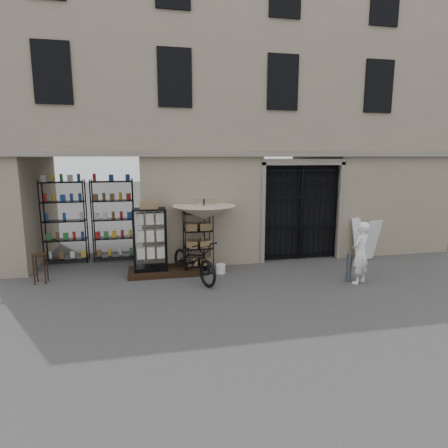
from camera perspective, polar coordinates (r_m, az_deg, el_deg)
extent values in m
plane|color=black|center=(9.44, 6.62, -9.42)|extent=(80.00, 80.00, 0.00)
cube|color=gray|center=(12.80, 1.13, 16.27)|extent=(14.00, 4.00, 9.00)
cube|color=black|center=(11.44, -19.99, 1.28)|extent=(3.00, 1.70, 3.00)
cube|color=black|center=(11.98, -19.83, 0.46)|extent=(2.70, 0.50, 2.50)
cube|color=black|center=(11.76, 11.34, 1.94)|extent=(2.50, 0.06, 3.00)
cube|color=black|center=(11.63, 11.64, 1.58)|extent=(0.05, 0.05, 2.80)
cube|color=black|center=(10.44, -8.87, -7.09)|extent=(2.00, 0.90, 0.15)
cube|color=black|center=(10.36, -11.06, -6.59)|extent=(0.90, 0.63, 0.09)
cube|color=silver|center=(9.91, -11.41, -2.66)|extent=(0.77, 0.13, 1.56)
cube|color=silver|center=(10.18, -11.19, -2.84)|extent=(0.75, 0.47, 1.30)
cube|color=olive|center=(10.01, -11.39, 2.59)|extent=(0.51, 0.42, 0.19)
cube|color=black|center=(10.45, -3.98, -2.43)|extent=(0.81, 0.61, 1.75)
cube|color=olive|center=(10.46, -3.97, -2.72)|extent=(0.69, 0.49, 1.31)
cylinder|color=black|center=(10.34, -3.03, -1.72)|extent=(0.04, 0.04, 2.04)
imported|color=#BFB18D|center=(10.21, -3.07, 2.35)|extent=(1.97, 1.99, 1.37)
cylinder|color=silver|center=(10.34, -0.53, -6.83)|extent=(0.31, 0.31, 0.25)
imported|color=black|center=(9.88, -4.56, -8.46)|extent=(1.07, 1.26, 2.04)
cylinder|color=black|center=(10.48, -26.33, -4.22)|extent=(0.41, 0.41, 0.04)
cube|color=black|center=(10.57, -26.17, -6.16)|extent=(0.32, 0.32, 0.74)
cylinder|color=#565D65|center=(10.14, 18.50, -6.33)|extent=(0.14, 0.14, 0.73)
imported|color=white|center=(10.20, 19.80, -8.45)|extent=(1.30, 1.65, 0.38)
cube|color=silver|center=(12.22, 21.49, -2.33)|extent=(0.66, 0.47, 1.25)
cube|color=silver|center=(12.46, 20.08, -2.01)|extent=(0.66, 0.47, 1.25)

